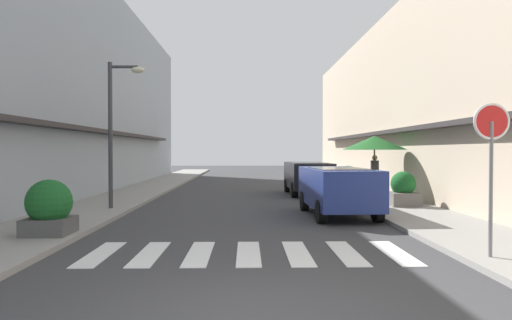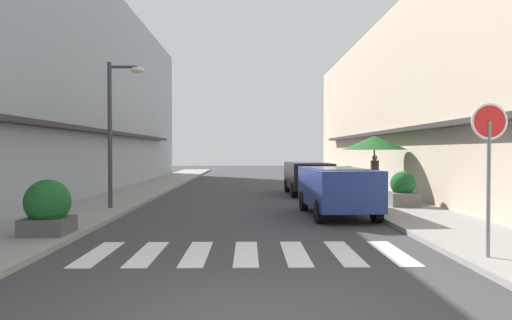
{
  "view_description": "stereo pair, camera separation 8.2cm",
  "coord_description": "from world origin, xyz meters",
  "views": [
    {
      "loc": [
        -0.03,
        -5.2,
        1.99
      ],
      "look_at": [
        0.38,
        15.2,
        1.58
      ],
      "focal_mm": 32.31,
      "sensor_mm": 36.0,
      "label": 1
    },
    {
      "loc": [
        0.05,
        -5.2,
        1.99
      ],
      "look_at": [
        0.38,
        15.2,
        1.58
      ],
      "focal_mm": 32.31,
      "sensor_mm": 36.0,
      "label": 2
    }
  ],
  "objects": [
    {
      "name": "planter_far",
      "position": [
        4.62,
        15.79,
        0.7
      ],
      "size": [
        0.97,
        0.97,
        1.19
      ],
      "color": "#4C4C4C",
      "rests_on": "sidewalk_right"
    },
    {
      "name": "building_row_right",
      "position": [
        8.88,
        15.79,
        4.16
      ],
      "size": [
        5.5,
        35.59,
        8.32
      ],
      "color": "#C6B299",
      "rests_on": "ground_plane"
    },
    {
      "name": "parked_car_mid",
      "position": [
        2.73,
        15.54,
        0.92
      ],
      "size": [
        1.88,
        4.08,
        1.47
      ],
      "color": "black",
      "rests_on": "ground_plane"
    },
    {
      "name": "ground_plane",
      "position": [
        0.0,
        14.93,
        0.0
      ],
      "size": [
        82.1,
        82.1,
        0.0
      ],
      "primitive_type": "plane",
      "color": "#38383A"
    },
    {
      "name": "crosswalk",
      "position": [
        -0.0,
        3.66,
        0.01
      ],
      "size": [
        6.15,
        2.2,
        0.01
      ],
      "color": "silver",
      "rests_on": "ground_plane"
    },
    {
      "name": "round_street_sign",
      "position": [
        4.26,
        2.78,
        2.19
      ],
      "size": [
        0.65,
        0.07,
        2.71
      ],
      "color": "slate",
      "rests_on": "sidewalk_right"
    },
    {
      "name": "sidewalk_right",
      "position": [
        5.08,
        14.93,
        0.06
      ],
      "size": [
        2.61,
        52.24,
        0.12
      ],
      "primitive_type": "cube",
      "color": "gray",
      "rests_on": "ground_plane"
    },
    {
      "name": "street_lamp",
      "position": [
        -4.26,
        9.87,
        3.06
      ],
      "size": [
        1.19,
        0.28,
        4.75
      ],
      "color": "#38383D",
      "rests_on": "sidewalk_left"
    },
    {
      "name": "building_row_left",
      "position": [
        -8.88,
        15.79,
        4.89
      ],
      "size": [
        5.5,
        35.59,
        9.78
      ],
      "color": "#939EA8",
      "rests_on": "ground_plane"
    },
    {
      "name": "sidewalk_left",
      "position": [
        -5.08,
        14.93,
        0.06
      ],
      "size": [
        2.61,
        52.24,
        0.12
      ],
      "primitive_type": "cube",
      "color": "gray",
      "rests_on": "ground_plane"
    },
    {
      "name": "planter_corner",
      "position": [
        -4.46,
        5.16,
        0.71
      ],
      "size": [
        1.01,
        1.01,
        1.23
      ],
      "color": "#4C4C4C",
      "rests_on": "sidewalk_left"
    },
    {
      "name": "pedestrian_walking_near",
      "position": [
        5.29,
        13.79,
        1.01
      ],
      "size": [
        0.34,
        0.34,
        1.69
      ],
      "rotation": [
        0.0,
        0.0,
        0.44
      ],
      "color": "#282B33",
      "rests_on": "sidewalk_right"
    },
    {
      "name": "cafe_umbrella",
      "position": [
        5.05,
        12.99,
        2.29
      ],
      "size": [
        2.53,
        2.53,
        2.46
      ],
      "color": "#262626",
      "rests_on": "sidewalk_right"
    },
    {
      "name": "planter_midblock",
      "position": [
        5.29,
        10.31,
        0.65
      ],
      "size": [
        0.97,
        0.97,
        1.17
      ],
      "color": "slate",
      "rests_on": "sidewalk_right"
    },
    {
      "name": "parked_car_near",
      "position": [
        2.73,
        8.66,
        0.92
      ],
      "size": [
        1.96,
        4.08,
        1.47
      ],
      "color": "navy",
      "rests_on": "ground_plane"
    }
  ]
}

